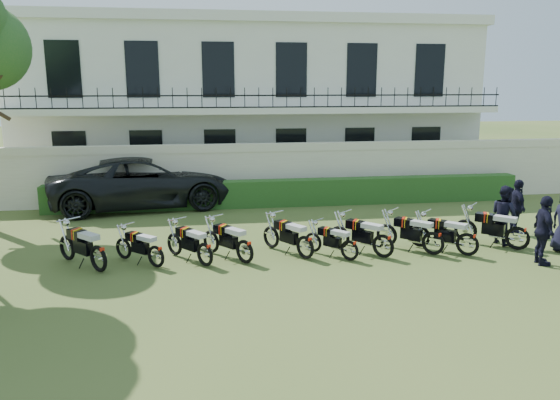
{
  "coord_description": "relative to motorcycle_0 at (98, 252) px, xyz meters",
  "views": [
    {
      "loc": [
        -2.28,
        -12.81,
        4.57
      ],
      "look_at": [
        -0.18,
        1.7,
        1.42
      ],
      "focal_mm": 35.0,
      "sensor_mm": 36.0,
      "label": 1
    }
  ],
  "objects": [
    {
      "name": "motorcycle_9",
      "position": [
        11.18,
        0.21,
        -0.0
      ],
      "size": [
        1.58,
        1.51,
        1.14
      ],
      "rotation": [
        0.0,
        0.0,
        0.81
      ],
      "color": "black",
      "rests_on": "ground"
    },
    {
      "name": "hedge",
      "position": [
        5.85,
        6.77,
        -0.03
      ],
      "size": [
        18.0,
        0.6,
        1.0
      ],
      "primitive_type": "cube",
      "color": "#284A1A",
      "rests_on": "ground"
    },
    {
      "name": "motorcycle_5",
      "position": [
        6.33,
        -0.01,
        -0.1
      ],
      "size": [
        1.22,
        1.32,
        0.94
      ],
      "rotation": [
        0.0,
        0.0,
        0.74
      ],
      "color": "black",
      "rests_on": "ground"
    },
    {
      "name": "building",
      "position": [
        4.85,
        13.52,
        3.18
      ],
      "size": [
        20.4,
        9.6,
        7.4
      ],
      "color": "silver",
      "rests_on": "ground"
    },
    {
      "name": "motorcycle_8",
      "position": [
        9.55,
        -0.09,
        -0.03
      ],
      "size": [
        1.45,
        1.47,
        1.08
      ],
      "rotation": [
        0.0,
        0.0,
        0.78
      ],
      "color": "black",
      "rests_on": "ground"
    },
    {
      "name": "motorcycle_3",
      "position": [
        3.6,
        0.14,
        -0.04
      ],
      "size": [
        1.3,
        1.59,
        1.07
      ],
      "rotation": [
        0.0,
        0.0,
        0.67
      ],
      "color": "black",
      "rests_on": "ground"
    },
    {
      "name": "perimeter_wall",
      "position": [
        4.85,
        7.57,
        0.64
      ],
      "size": [
        30.0,
        0.35,
        2.3
      ],
      "color": "beige",
      "rests_on": "ground"
    },
    {
      "name": "ground",
      "position": [
        4.85,
        -0.43,
        -0.53
      ],
      "size": [
        100.0,
        100.0,
        0.0
      ],
      "primitive_type": "plane",
      "color": "#3E5421",
      "rests_on": "ground"
    },
    {
      "name": "officer_2",
      "position": [
        11.13,
        -0.97,
        0.37
      ],
      "size": [
        0.65,
        1.13,
        1.8
      ],
      "primitive_type": "imported",
      "rotation": [
        0.0,
        0.0,
        1.36
      ],
      "color": "black",
      "rests_on": "ground"
    },
    {
      "name": "motorcycle_4",
      "position": [
        5.2,
        0.28,
        -0.04
      ],
      "size": [
        1.19,
        1.67,
        1.07
      ],
      "rotation": [
        0.0,
        0.0,
        0.6
      ],
      "color": "black",
      "rests_on": "ground"
    },
    {
      "name": "officer_5",
      "position": [
        12.07,
        1.79,
        0.33
      ],
      "size": [
        0.56,
        1.05,
        1.71
      ],
      "primitive_type": "imported",
      "rotation": [
        0.0,
        0.0,
        1.43
      ],
      "color": "black",
      "rests_on": "ground"
    },
    {
      "name": "officer_4",
      "position": [
        11.15,
        0.93,
        0.33
      ],
      "size": [
        0.78,
        0.93,
        1.71
      ],
      "primitive_type": "imported",
      "rotation": [
        0.0,
        0.0,
        1.74
      ],
      "color": "black",
      "rests_on": "ground"
    },
    {
      "name": "motorcycle_0",
      "position": [
        0.0,
        0.0,
        0.0
      ],
      "size": [
        1.5,
        1.62,
        1.15
      ],
      "rotation": [
        0.0,
        0.0,
        0.74
      ],
      "color": "black",
      "rests_on": "ground"
    },
    {
      "name": "suv",
      "position": [
        0.43,
        7.36,
        0.42
      ],
      "size": [
        7.24,
        4.22,
        1.9
      ],
      "primitive_type": "imported",
      "rotation": [
        0.0,
        0.0,
        1.74
      ],
      "color": "black",
      "rests_on": "ground"
    },
    {
      "name": "motorcycle_1",
      "position": [
        1.36,
        0.15,
        -0.08
      ],
      "size": [
        1.37,
        1.27,
        0.97
      ],
      "rotation": [
        0.0,
        0.0,
        0.83
      ],
      "color": "black",
      "rests_on": "ground"
    },
    {
      "name": "motorcycle_6",
      "position": [
        7.26,
        0.08,
        -0.02
      ],
      "size": [
        1.43,
        1.54,
        1.09
      ],
      "rotation": [
        0.0,
        0.0,
        0.74
      ],
      "color": "black",
      "rests_on": "ground"
    },
    {
      "name": "motorcycle_2",
      "position": [
        2.58,
        0.06,
        -0.05
      ],
      "size": [
        1.24,
        1.58,
        1.05
      ],
      "rotation": [
        0.0,
        0.0,
        0.66
      ],
      "color": "black",
      "rests_on": "ground"
    },
    {
      "name": "motorcycle_7",
      "position": [
        8.68,
        0.13,
        -0.02
      ],
      "size": [
        1.47,
        1.51,
        1.1
      ],
      "rotation": [
        0.0,
        0.0,
        0.77
      ],
      "color": "black",
      "rests_on": "ground"
    }
  ]
}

